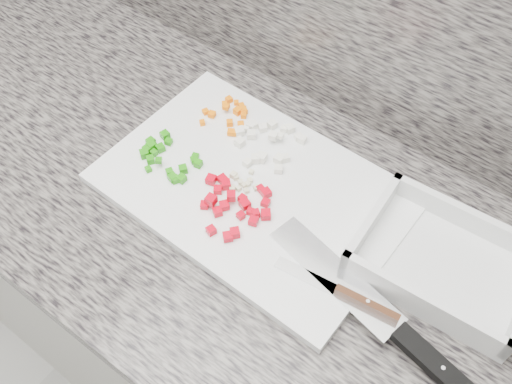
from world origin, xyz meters
TOP-DOWN VIEW (x-y plane):
  - cabinet at (0.00, 1.44)m, footprint 3.92×0.62m
  - countertop at (0.00, 1.44)m, footprint 3.96×0.64m
  - cutting_board at (0.04, 1.48)m, footprint 0.51×0.35m
  - carrot_pile at (-0.09, 1.58)m, footprint 0.09×0.09m
  - onion_pile at (0.00, 1.57)m, footprint 0.13×0.13m
  - green_pepper_pile at (-0.11, 1.43)m, footprint 0.12×0.09m
  - red_pepper_pile at (0.04, 1.42)m, footprint 0.14×0.13m
  - garlic_pile at (0.03, 1.47)m, footprint 0.06×0.06m
  - chef_knife at (0.37, 1.39)m, footprint 0.39×0.12m
  - paring_knife at (0.28, 1.40)m, footprint 0.20×0.04m
  - tray at (0.37, 1.53)m, footprint 0.27×0.20m

SIDE VIEW (x-z plane):
  - cabinet at x=0.00m, z-range 0.00..0.86m
  - countertop at x=0.00m, z-range 0.86..0.90m
  - cutting_board at x=0.04m, z-range 0.90..0.92m
  - tray at x=0.37m, z-range 0.89..0.95m
  - garlic_pile at x=0.03m, z-range 0.92..0.93m
  - chef_knife at x=0.37m, z-range 0.91..0.93m
  - carrot_pile at x=-0.09m, z-range 0.91..0.93m
  - paring_knife at x=0.28m, z-range 0.91..0.93m
  - green_pepper_pile at x=-0.11m, z-range 0.91..0.93m
  - onion_pile at x=0.00m, z-range 0.91..0.94m
  - red_pepper_pile at x=0.04m, z-range 0.91..0.94m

